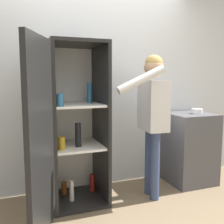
% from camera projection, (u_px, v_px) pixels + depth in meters
% --- Properties ---
extents(ground_plane, '(12.00, 12.00, 0.00)m').
position_uv_depth(ground_plane, '(120.00, 223.00, 2.49)').
color(ground_plane, '#7A664C').
extents(wall_back, '(7.00, 0.06, 2.55)m').
position_uv_depth(wall_back, '(90.00, 86.00, 3.24)').
color(wall_back, silver).
rests_on(wall_back, ground_plane).
extents(refrigerator, '(0.87, 1.18, 1.74)m').
position_uv_depth(refrigerator, '(69.00, 126.00, 2.75)').
color(refrigerator, black).
rests_on(refrigerator, ground_plane).
extents(person, '(0.65, 0.54, 1.62)m').
position_uv_depth(person, '(152.00, 108.00, 2.93)').
color(person, '#384770').
rests_on(person, ground_plane).
extents(counter, '(0.56, 0.58, 0.91)m').
position_uv_depth(counter, '(189.00, 148.00, 3.46)').
color(counter, '#4C4C51').
rests_on(counter, ground_plane).
extents(bowl, '(0.14, 0.14, 0.06)m').
position_uv_depth(bowl, '(197.00, 111.00, 3.39)').
color(bowl, white).
rests_on(bowl, counter).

